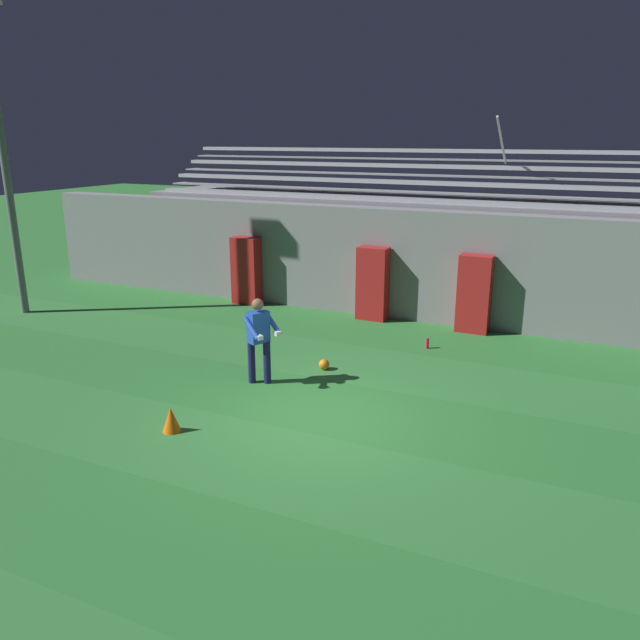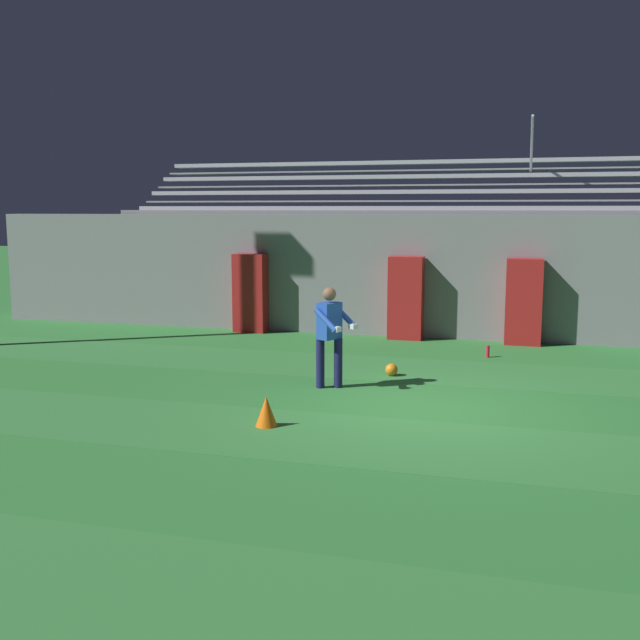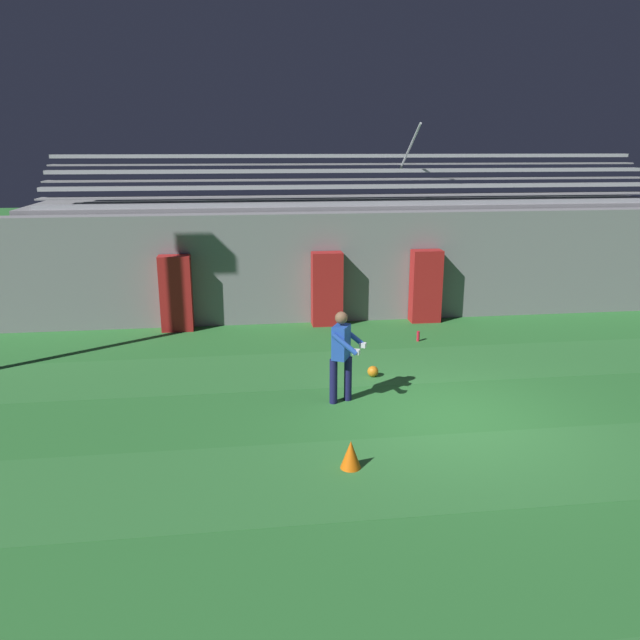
% 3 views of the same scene
% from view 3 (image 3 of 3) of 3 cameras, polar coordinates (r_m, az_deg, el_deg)
% --- Properties ---
extents(ground_plane, '(80.00, 80.00, 0.00)m').
position_cam_3_polar(ground_plane, '(10.86, 11.95, -8.80)').
color(ground_plane, '#2D7533').
extents(turf_stripe_mid, '(28.00, 2.17, 0.01)m').
position_cam_3_polar(turf_stripe_mid, '(9.48, 15.27, -12.80)').
color(turf_stripe_mid, '#337A38').
rests_on(turf_stripe_mid, ground).
extents(turf_stripe_far, '(28.00, 2.17, 0.01)m').
position_cam_3_polar(turf_stripe_far, '(13.24, 8.17, -4.07)').
color(turf_stripe_far, '#337A38').
rests_on(turf_stripe_far, ground).
extents(back_wall, '(24.00, 0.60, 2.80)m').
position_cam_3_polar(back_wall, '(16.45, 4.84, 4.96)').
color(back_wall, gray).
rests_on(back_wall, ground).
extents(padding_pillar_gate_left, '(0.77, 0.44, 1.87)m').
position_cam_3_polar(padding_pillar_gate_left, '(15.79, 0.64, 2.85)').
color(padding_pillar_gate_left, '#B21E1E').
rests_on(padding_pillar_gate_left, ground).
extents(padding_pillar_gate_right, '(0.77, 0.44, 1.87)m').
position_cam_3_polar(padding_pillar_gate_right, '(16.35, 9.64, 3.07)').
color(padding_pillar_gate_right, '#B21E1E').
rests_on(padding_pillar_gate_right, ground).
extents(padding_pillar_far_left, '(0.77, 0.44, 1.87)m').
position_cam_3_polar(padding_pillar_far_left, '(15.73, -13.03, 2.39)').
color(padding_pillar_far_left, '#B21E1E').
rests_on(padding_pillar_far_left, ground).
extents(bleacher_stand, '(18.00, 3.35, 5.03)m').
position_cam_3_polar(bleacher_stand, '(18.36, 3.54, 6.41)').
color(bleacher_stand, gray).
rests_on(bleacher_stand, ground).
extents(goalkeeper, '(0.70, 0.73, 1.67)m').
position_cam_3_polar(goalkeeper, '(10.97, 2.02, -2.86)').
color(goalkeeper, '#19194C').
rests_on(goalkeeper, ground).
extents(soccer_ball, '(0.22, 0.22, 0.22)m').
position_cam_3_polar(soccer_ball, '(12.47, 4.86, -4.71)').
color(soccer_ball, orange).
rests_on(soccer_ball, ground).
extents(traffic_cone, '(0.30, 0.30, 0.42)m').
position_cam_3_polar(traffic_cone, '(9.05, 2.83, -12.17)').
color(traffic_cone, orange).
rests_on(traffic_cone, ground).
extents(water_bottle, '(0.07, 0.07, 0.24)m').
position_cam_3_polar(water_bottle, '(14.82, 8.96, -1.47)').
color(water_bottle, red).
rests_on(water_bottle, ground).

